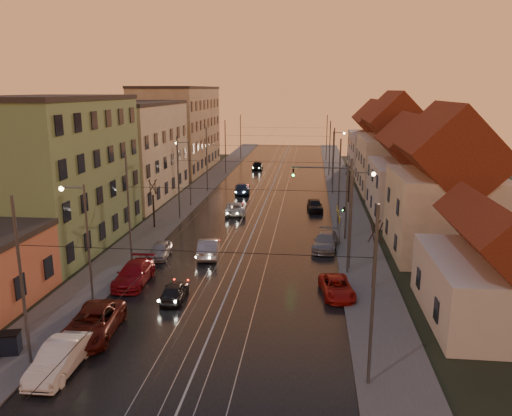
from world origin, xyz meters
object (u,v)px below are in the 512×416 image
(traffic_light_mast, at_px, (336,192))
(street_lamp_3, at_px, (335,152))
(street_lamp_2, at_px, (187,167))
(driving_car_3, at_px, (242,188))
(driving_car_2, at_px, (236,208))
(parked_left_3, at_px, (160,250))
(parked_right_0, at_px, (337,287))
(driving_car_1, at_px, (209,248))
(parked_right_2, at_px, (315,205))
(driving_car_0, at_px, (174,291))
(driving_car_4, at_px, (258,165))
(parked_left_0, at_px, (59,358))
(parked_left_1, at_px, (93,323))
(street_lamp_0, at_px, (83,231))
(dumpster, at_px, (8,344))
(parked_right_1, at_px, (326,241))
(street_lamp_1, at_px, (355,210))
(parked_left_2, at_px, (134,274))

(traffic_light_mast, bearing_deg, street_lamp_3, 87.73)
(street_lamp_2, distance_m, driving_car_3, 10.89)
(street_lamp_3, xyz_separation_m, driving_car_3, (-12.73, -7.56, -4.17))
(driving_car_2, bearing_deg, parked_left_3, 68.57)
(parked_left_3, height_order, parked_right_0, parked_left_3)
(driving_car_3, distance_m, parked_left_3, 27.38)
(driving_car_1, distance_m, parked_right_2, 19.65)
(driving_car_3, bearing_deg, driving_car_0, 84.21)
(traffic_light_mast, bearing_deg, driving_car_4, 105.89)
(street_lamp_3, bearing_deg, parked_left_3, -114.76)
(driving_car_0, height_order, parked_left_0, parked_left_0)
(driving_car_0, relative_size, parked_left_1, 0.65)
(street_lamp_0, xyz_separation_m, dumpster, (-1.13, -7.29, -4.19))
(parked_left_0, xyz_separation_m, parked_left_1, (0.03, 3.87, 0.02))
(street_lamp_0, xyz_separation_m, driving_car_0, (5.74, 0.81, -4.26))
(driving_car_1, bearing_deg, traffic_light_mast, -158.18)
(street_lamp_0, xyz_separation_m, parked_right_1, (16.18, 13.05, -4.17))
(driving_car_4, bearing_deg, parked_right_1, 101.09)
(parked_right_1, distance_m, parked_right_2, 14.36)
(parked_left_0, bearing_deg, driving_car_1, 77.46)
(driving_car_3, xyz_separation_m, parked_right_0, (11.23, -33.70, -0.10))
(driving_car_0, distance_m, parked_right_0, 11.14)
(street_lamp_0, height_order, street_lamp_1, same)
(driving_car_0, xyz_separation_m, driving_car_3, (-0.26, 35.63, 0.09))
(street_lamp_2, bearing_deg, driving_car_1, -70.99)
(driving_car_1, bearing_deg, driving_car_2, -97.43)
(driving_car_1, bearing_deg, parked_right_2, -124.72)
(driving_car_3, bearing_deg, parked_right_1, 108.39)
(driving_car_1, height_order, driving_car_3, driving_car_1)
(street_lamp_0, height_order, driving_car_1, street_lamp_0)
(street_lamp_0, relative_size, parked_left_1, 1.41)
(street_lamp_3, relative_size, driving_car_2, 1.61)
(driving_car_3, bearing_deg, street_lamp_1, 107.91)
(driving_car_0, relative_size, dumpster, 3.05)
(driving_car_2, xyz_separation_m, parked_left_1, (-3.87, -29.59, 0.10))
(street_lamp_2, distance_m, parked_left_1, 32.99)
(driving_car_0, bearing_deg, street_lamp_1, -152.32)
(parked_left_1, height_order, parked_left_2, parked_left_1)
(traffic_light_mast, distance_m, driving_car_2, 14.57)
(traffic_light_mast, relative_size, driving_car_1, 1.52)
(driving_car_3, xyz_separation_m, parked_left_3, (-3.29, -27.18, -0.07))
(street_lamp_3, relative_size, parked_left_2, 1.53)
(driving_car_0, bearing_deg, dumpster, 47.39)
(parked_left_0, xyz_separation_m, parked_left_3, (-0.20, 17.78, -0.12))
(parked_left_1, bearing_deg, driving_car_4, 82.90)
(street_lamp_2, bearing_deg, parked_left_1, -85.77)
(driving_car_3, xyz_separation_m, parked_left_2, (-3.45, -33.13, 0.04))
(street_lamp_3, height_order, parked_left_1, street_lamp_3)
(parked_right_0, bearing_deg, parked_left_3, 147.88)
(street_lamp_3, xyz_separation_m, parked_right_0, (-1.50, -41.26, -4.27))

